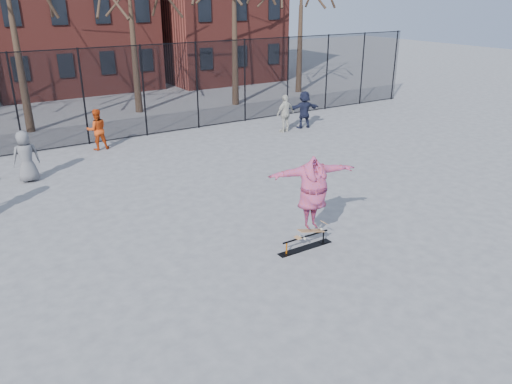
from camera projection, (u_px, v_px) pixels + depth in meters
ground at (297, 265)px, 11.86m from camera, size 100.00×100.00×0.00m
skate_rail at (305, 243)px, 12.62m from camera, size 1.58×0.24×0.35m
skateboard at (311, 232)px, 12.61m from camera, size 0.84×0.20×0.10m
skater at (313, 196)px, 12.24m from camera, size 2.38×1.11×1.87m
bystander_red at (97, 130)px, 20.35m from camera, size 0.86×0.69×1.68m
bystander_white at (285, 113)px, 22.94m from camera, size 1.06×0.55×1.73m
bystander_navy at (304, 110)px, 23.66m from camera, size 1.70×0.83×1.76m
bystander_extra at (26, 156)px, 16.84m from camera, size 0.89×0.61×1.78m
fence at (116, 93)px, 21.30m from camera, size 34.03×0.07×4.00m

